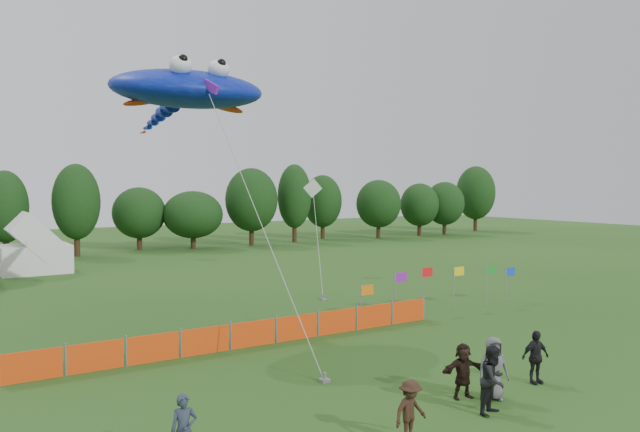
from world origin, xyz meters
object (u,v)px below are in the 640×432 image
spectator_c (410,411)px  spectator_b (494,380)px  spectator_e (493,368)px  spectator_a (184,430)px  spectator_d (535,357)px  spectator_f (463,371)px  barrier_fence (253,334)px  stingray_kite (185,91)px  tent_right (35,250)px

spectator_c → spectator_b: bearing=-1.9°
spectator_b → spectator_e: spectator_b is taller
spectator_a → spectator_c: size_ratio=1.05×
spectator_d → spectator_f: spectator_d is taller
spectator_c → spectator_d: size_ratio=0.92×
spectator_d → spectator_f: size_ratio=1.03×
spectator_b → spectator_d: spectator_b is taller
barrier_fence → spectator_f: (2.60, -8.73, 0.33)m
barrier_fence → spectator_b: spectator_b is taller
spectator_d → spectator_f: (-2.97, 0.25, -0.03)m
barrier_fence → spectator_d: spectator_d is taller
spectator_a → stingray_kite: size_ratio=0.09×
tent_right → barrier_fence: 26.92m
spectator_e → spectator_c: bearing=-140.2°
stingray_kite → spectator_e: bearing=-73.2°
stingray_kite → spectator_b: bearing=-77.2°
tent_right → spectator_f: size_ratio=2.83×
spectator_c → spectator_d: spectator_d is taller
spectator_b → spectator_f: (0.21, 1.35, -0.13)m
barrier_fence → stingray_kite: size_ratio=0.97×
spectator_c → stingray_kite: (-0.12, 14.98, 9.68)m
tent_right → spectator_c: tent_right is taller
spectator_d → barrier_fence: bearing=133.6°
spectator_b → stingray_kite: bearing=86.6°
spectator_a → barrier_fence: bearing=72.6°
spectator_b → spectator_d: 3.36m
spectator_a → spectator_c: bearing=-1.2°
barrier_fence → stingray_kite: stingray_kite is taller
barrier_fence → spectator_b: size_ratio=9.36×
tent_right → stingray_kite: bearing=-81.9°
spectator_d → spectator_e: bearing=-160.8°
spectator_a → spectator_d: spectator_d is taller
barrier_fence → spectator_f: bearing=-73.4°
spectator_f → spectator_e: bearing=-24.5°
spectator_a → spectator_b: (8.40, -1.57, 0.13)m
barrier_fence → stingray_kite: bearing=101.5°
spectator_a → stingray_kite: (5.06, 13.19, 9.64)m
spectator_e → spectator_f: (-0.67, 0.55, -0.11)m
barrier_fence → spectator_f: 9.11m
barrier_fence → spectator_d: bearing=-58.2°
spectator_a → spectator_c: (5.17, -1.79, -0.04)m
spectator_d → stingray_kite: (-6.52, 13.66, 9.61)m
stingray_kite → spectator_c: bearing=-89.5°
spectator_c → spectator_e: 4.23m
tent_right → stingray_kite: (3.11, -21.90, 8.80)m
spectator_b → stingray_kite: 17.87m
tent_right → spectator_d: (9.63, -35.57, -0.81)m
barrier_fence → spectator_c: 10.33m
barrier_fence → spectator_b: bearing=-76.6°
barrier_fence → spectator_a: size_ratio=10.88×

